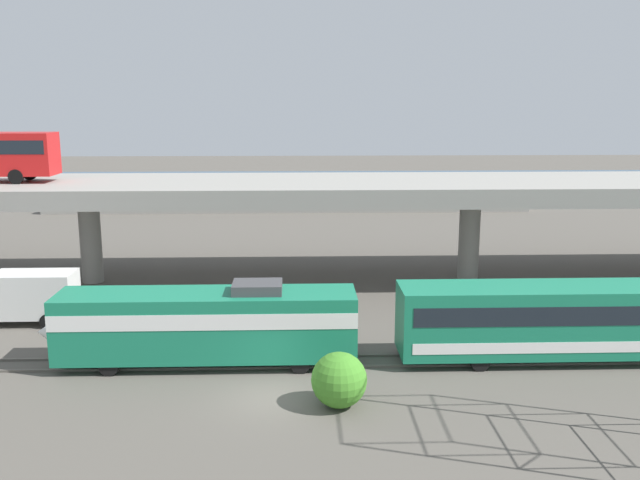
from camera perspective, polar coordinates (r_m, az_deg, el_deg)
name	(u,v)px	position (r m, az deg, el deg)	size (l,w,h in m)	color
ground_plane	(272,397)	(31.10, -3.98, -12.94)	(260.00, 260.00, 0.00)	#565149
rail_strip_near	(275,368)	(34.08, -3.79, -10.55)	(110.00, 0.12, 0.12)	#59544C
rail_strip_far	(276,357)	(35.42, -3.71, -9.66)	(110.00, 0.12, 0.12)	#59544C
train_locomotive	(192,322)	(34.39, -10.57, -6.73)	(15.56, 3.04, 4.18)	#197A56
train_coach_lead	(614,318)	(37.49, 23.26, -5.99)	(21.59, 3.04, 3.86)	#197A56
highway_overpass	(281,192)	(48.69, -3.26, 4.04)	(96.00, 10.65, 7.26)	gray
service_truck_west	(20,296)	(43.75, -23.68, -4.29)	(6.80, 2.46, 3.04)	#B7B7BC
pier_parking_lot	(288,200)	(84.15, -2.67, 3.32)	(56.11, 11.09, 1.39)	gray
parked_car_0	(350,186)	(86.37, 2.52, 4.52)	(4.50, 1.99, 1.50)	#9E998C
parked_car_1	(339,191)	(81.75, 1.63, 4.12)	(4.68, 1.91, 1.50)	#0C4C26
parked_car_2	(480,187)	(87.51, 13.18, 4.32)	(4.27, 1.93, 1.50)	#B7B7BC
parked_car_3	(246,190)	(82.60, -6.20, 4.13)	(4.17, 1.99, 1.50)	black
parked_car_4	(475,189)	(85.19, 12.76, 4.14)	(4.12, 1.83, 1.50)	silver
parked_car_5	(138,192)	(83.84, -14.90, 3.92)	(4.53, 1.96, 1.50)	#515459
harbor_water	(290,183)	(107.04, -2.51, 4.75)	(140.00, 36.00, 0.01)	#2D5170
shrub_right	(339,380)	(29.75, 1.60, -11.56)	(2.40, 2.40, 2.40)	#438B29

